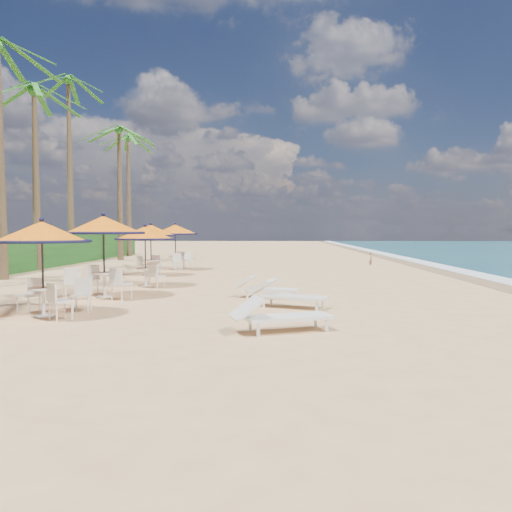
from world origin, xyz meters
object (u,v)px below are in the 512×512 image
at_px(station_0, 44,244).
at_px(lounger_near, 278,315).
at_px(station_3, 151,235).
at_px(lounger_far, 265,288).
at_px(station_1, 102,235).
at_px(station_4, 177,235).
at_px(station_2, 146,239).
at_px(lounger_mid, 285,294).

bearing_deg(station_0, lounger_near, -16.45).
distance_m(station_3, lounger_far, 9.14).
xyz_separation_m(station_1, station_4, (0.13, 10.60, -0.11)).
distance_m(station_2, lounger_mid, 7.03).
relative_size(station_0, lounger_mid, 1.10).
bearing_deg(station_3, lounger_far, -53.93).
xyz_separation_m(lounger_near, lounger_mid, (0.20, 3.23, -0.00)).
height_order(station_1, station_3, station_1).
distance_m(station_0, lounger_near, 5.92).
bearing_deg(lounger_mid, station_3, 144.58).
bearing_deg(lounger_near, station_0, 142.89).
bearing_deg(lounger_mid, station_2, 157.69).
relative_size(lounger_near, lounger_mid, 1.00).
distance_m(station_4, lounger_far, 11.76).
bearing_deg(station_3, lounger_mid, -56.88).
bearing_deg(station_2, lounger_near, -59.14).
bearing_deg(lounger_near, lounger_mid, 65.86).
bearing_deg(station_1, lounger_mid, -17.82).
distance_m(station_1, station_3, 7.28).
distance_m(station_0, station_4, 13.99).
bearing_deg(station_0, lounger_far, 33.23).
relative_size(station_1, lounger_near, 1.20).
relative_size(station_4, lounger_far, 1.23).
distance_m(station_1, lounger_far, 5.19).
height_order(station_3, station_4, station_4).
xyz_separation_m(station_0, lounger_mid, (5.72, 1.60, -1.38)).
distance_m(station_3, lounger_near, 13.62).
height_order(lounger_near, lounger_mid, same).
bearing_deg(lounger_far, lounger_mid, -57.97).
bearing_deg(station_1, station_4, 89.28).
bearing_deg(lounger_far, station_3, 139.46).
distance_m(station_0, station_2, 6.41).
relative_size(station_2, station_4, 0.94).
bearing_deg(station_0, station_4, 88.72).
height_order(station_1, lounger_mid, station_1).
bearing_deg(station_3, lounger_near, -65.08).
bearing_deg(lounger_mid, station_1, -176.36).
height_order(station_3, lounger_far, station_3).
bearing_deg(station_4, station_1, -90.72).
bearing_deg(station_4, station_2, -86.75).
bearing_deg(station_3, station_0, -89.02).
bearing_deg(lounger_near, station_1, 116.19).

